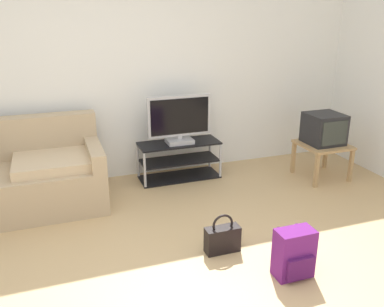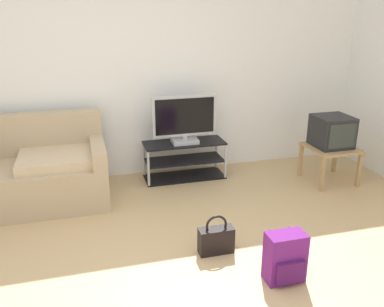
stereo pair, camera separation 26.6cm
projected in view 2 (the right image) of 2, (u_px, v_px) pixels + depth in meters
ground_plane at (168, 300)px, 2.91m from camera, size 9.00×9.80×0.02m
wall_back at (119, 63)px, 4.68m from camera, size 9.00×0.10×2.70m
couch at (5, 175)px, 4.21m from camera, size 2.02×0.89×0.88m
tv_stand at (184, 160)px, 4.92m from camera, size 0.95×0.37×0.44m
flat_tv at (184, 120)px, 4.74m from camera, size 0.75×0.22×0.56m
side_table at (330, 152)px, 4.78m from camera, size 0.53×0.53×0.43m
crt_tv at (332, 131)px, 4.71m from camera, size 0.40×0.40×0.36m
backpack at (285, 258)px, 3.06m from camera, size 0.29×0.24×0.39m
handbag at (216, 239)px, 3.42m from camera, size 0.29×0.12×0.35m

